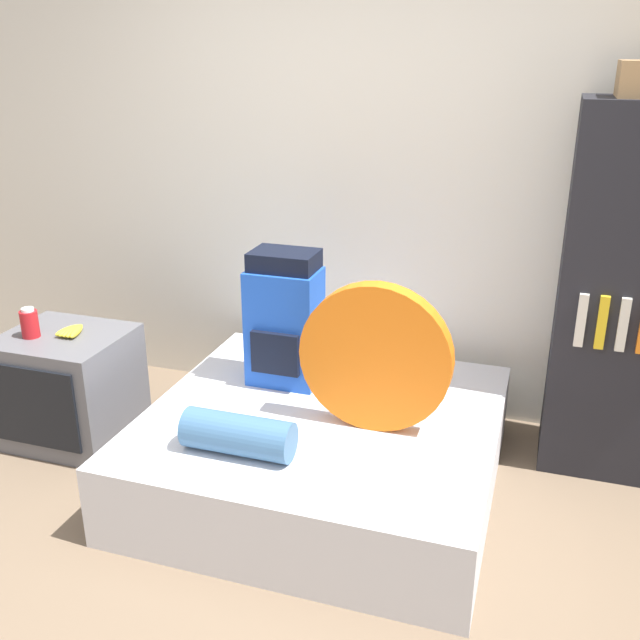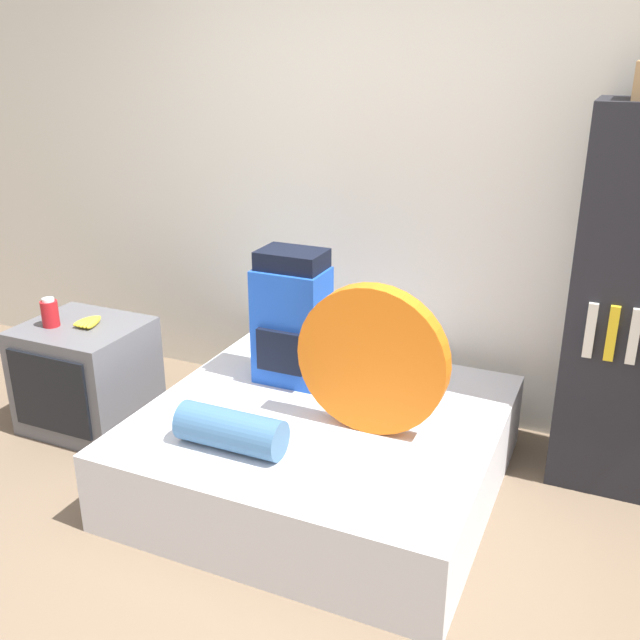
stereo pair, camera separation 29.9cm
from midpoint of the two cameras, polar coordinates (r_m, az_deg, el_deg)
The scene contains 9 objects.
ground_plane at distance 2.89m, azimuth -4.30°, elevation -21.23°, with size 16.00×16.00×0.00m, color brown.
wall_back at distance 3.83m, azimuth 7.90°, elevation 11.25°, with size 8.00×0.05×2.60m.
bed at distance 3.38m, azimuth 2.80°, elevation -10.21°, with size 1.57×1.52×0.37m.
backpack at distance 3.46m, azimuth 0.18°, elevation 0.04°, with size 0.34×0.27×0.67m.
tent_bag at distance 3.02m, azimuth 7.05°, elevation -3.24°, with size 0.66×0.09×0.66m.
sleeping_roll at distance 2.98m, azimuth -4.28°, elevation -8.84°, with size 0.46×0.17×0.17m.
television at distance 3.98m, azimuth -16.15°, elevation -4.34°, with size 0.61×0.55×0.58m.
canister at distance 3.88m, azimuth -18.77°, elevation 0.50°, with size 0.09×0.09×0.15m.
banana_bunch at distance 3.85m, azimuth -15.82°, elevation -0.17°, with size 0.13×0.16×0.04m.
Camera 2 is at (1.19, -1.81, 1.94)m, focal length 40.00 mm.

